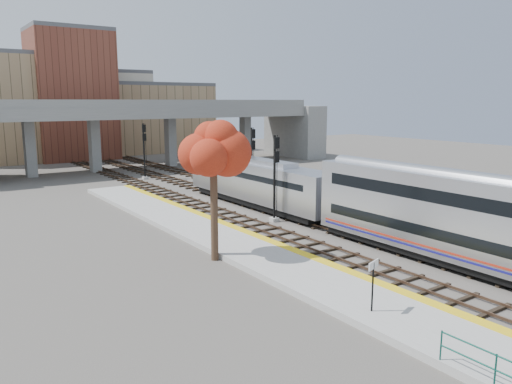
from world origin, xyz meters
TOP-DOWN VIEW (x-y plane):
  - ground at (0.00, 0.00)m, footprint 160.00×160.00m
  - platform at (-7.25, 0.00)m, footprint 4.50×60.00m
  - yellow_strip at (-5.35, 0.00)m, footprint 0.70×60.00m
  - tracks at (0.93, 12.50)m, footprint 10.70×95.00m
  - overpass at (4.92, 45.00)m, footprint 54.00×12.00m
  - buildings_far at (1.26, 66.57)m, footprint 43.00×21.00m
  - parking_lot at (14.00, 28.00)m, footprint 14.00×18.00m
  - locomotive at (1.00, 14.27)m, footprint 3.02×19.05m
  - coach at (1.00, -8.33)m, footprint 3.03×25.00m
  - signal_mast_near at (-1.10, 8.87)m, footprint 0.60×0.64m
  - signal_mast_mid at (3.00, 18.06)m, footprint 0.60×0.64m
  - signal_mast_far at (-1.10, 35.03)m, footprint 0.60×0.64m
  - station_sign at (-8.26, -7.75)m, footprint 0.87×0.33m
  - tree at (-9.78, 3.23)m, footprint 3.60×3.60m
  - car_a at (12.22, 23.64)m, footprint 1.83×3.39m
  - car_b at (14.15, 28.23)m, footprint 2.55×3.51m
  - car_c at (16.69, 30.05)m, footprint 2.90×4.51m

SIDE VIEW (x-z plane):
  - ground at x=0.00m, z-range 0.00..0.00m
  - parking_lot at x=14.00m, z-range 0.00..0.04m
  - tracks at x=0.93m, z-range -0.05..0.20m
  - platform at x=-7.25m, z-range 0.00..0.35m
  - yellow_strip at x=-5.35m, z-range 0.35..0.36m
  - car_a at x=12.22m, z-range 0.04..1.13m
  - car_b at x=14.15m, z-range 0.04..1.14m
  - car_c at x=16.69m, z-range 0.04..1.26m
  - station_sign at x=-8.26m, z-range 0.84..3.12m
  - locomotive at x=1.00m, z-range 0.23..4.33m
  - coach at x=1.00m, z-range 0.30..5.30m
  - signal_mast_far at x=-1.10m, z-range -0.09..6.62m
  - signal_mast_near at x=-1.10m, z-range -0.08..6.69m
  - signal_mast_mid at x=3.00m, z-range -0.07..6.77m
  - overpass at x=4.92m, z-range 1.06..10.56m
  - tree at x=-9.78m, z-range 2.15..11.02m
  - buildings_far at x=1.26m, z-range -2.42..18.18m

